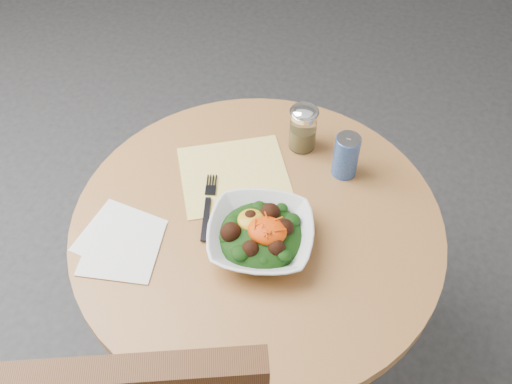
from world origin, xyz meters
TOP-DOWN VIEW (x-y plane):
  - ground at (0.00, 0.00)m, footprint 6.00×6.00m
  - table at (0.00, 0.00)m, footprint 0.90×0.90m
  - cloth_napkin at (-0.10, 0.12)m, footprint 0.36×0.35m
  - paper_napkins at (-0.29, -0.16)m, footprint 0.22×0.23m
  - salad_bowl at (0.03, -0.06)m, footprint 0.28×0.28m
  - fork at (-0.13, 0.01)m, footprint 0.07×0.21m
  - spice_shaker at (0.04, 0.28)m, footprint 0.08×0.08m
  - beverage_can at (0.17, 0.22)m, footprint 0.06×0.06m

SIDE VIEW (x-z plane):
  - ground at x=0.00m, z-range 0.00..0.00m
  - table at x=0.00m, z-range 0.18..0.93m
  - cloth_napkin at x=-0.10m, z-range 0.75..0.75m
  - paper_napkins at x=-0.29m, z-range 0.75..0.75m
  - fork at x=-0.13m, z-range 0.75..0.76m
  - salad_bowl at x=0.03m, z-range 0.74..0.83m
  - beverage_can at x=0.17m, z-range 0.75..0.87m
  - spice_shaker at x=0.04m, z-range 0.75..0.89m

